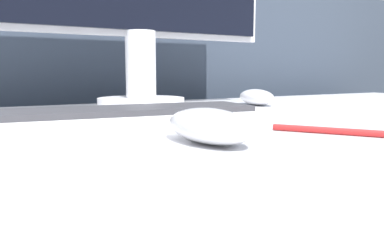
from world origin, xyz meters
The scene contains 5 objects.
partition_panel centered at (0.00, 0.55, 0.56)m, with size 5.00×0.03×1.12m.
computer_mouse_near centered at (-0.07, -0.14, 0.78)m, with size 0.07×0.13×0.04m.
keyboard centered at (-0.11, 0.04, 0.77)m, with size 0.42×0.15×0.02m.
computer_mouse_far centered at (0.26, 0.20, 0.78)m, with size 0.07×0.12×0.04m.
pen centered at (0.09, -0.16, 0.77)m, with size 0.08×0.12×0.01m.
Camera 1 is at (-0.26, -0.46, 0.83)m, focal length 35.00 mm.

